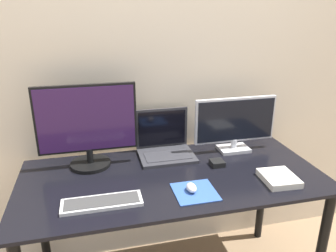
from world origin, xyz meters
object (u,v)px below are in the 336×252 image
monitor_right (235,123)px  laptop (165,144)px  power_brick (217,163)px  monitor_left (87,126)px  keyboard (102,202)px  mouse (191,188)px  book (279,178)px

monitor_right → laptop: (-0.42, 0.05, -0.11)m
power_brick → monitor_left: bearing=166.1°
monitor_right → power_brick: 0.29m
monitor_left → monitor_right: size_ratio=1.05×
keyboard → power_brick: (0.64, 0.23, 0.01)m
monitor_right → power_brick: (-0.17, -0.17, -0.16)m
monitor_left → keyboard: (0.04, -0.40, -0.22)m
monitor_left → laptop: monitor_left is taller
keyboard → power_brick: power_brick is taller
monitor_right → mouse: bearing=-134.7°
laptop → keyboard: (-0.39, -0.45, -0.05)m
book → power_brick: size_ratio=2.58×
laptop → monitor_left: bearing=-173.5°
keyboard → book: size_ratio=1.84×
mouse → power_brick: 0.32m
keyboard → power_brick: bearing=20.1°
monitor_left → monitor_right: (0.85, 0.00, -0.06)m
laptop → power_brick: size_ratio=4.21×
book → monitor_left: bearing=156.3°
monitor_left → monitor_right: 0.86m
monitor_left → power_brick: bearing=-13.9°
mouse → book: bearing=-0.5°
monitor_right → power_brick: monitor_right is taller
monitor_right → laptop: monitor_right is taller
mouse → laptop: bearing=93.2°
laptop → keyboard: laptop is taller
laptop → book: 0.67m
laptop → keyboard: 0.60m
monitor_right → keyboard: bearing=-153.7°
monitor_right → book: size_ratio=2.57×
laptop → mouse: bearing=-86.8°
monitor_left → monitor_right: monitor_left is taller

